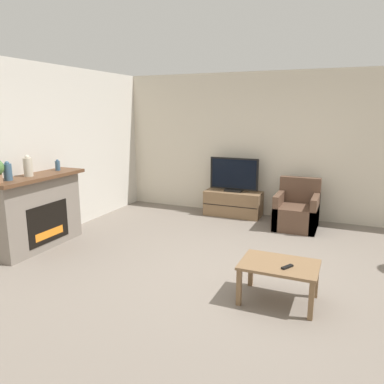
{
  "coord_description": "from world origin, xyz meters",
  "views": [
    {
      "loc": [
        1.12,
        -4.18,
        2.0
      ],
      "look_at": [
        -0.94,
        0.64,
        0.85
      ],
      "focal_mm": 35.0,
      "sensor_mm": 36.0,
      "label": 1
    }
  ],
  "objects_px": {
    "coffee_table": "(279,269)",
    "armchair": "(297,212)",
    "mantel_vase_right": "(58,165)",
    "tv": "(234,176)",
    "tv_stand": "(233,203)",
    "mantel_vase_centre_left": "(28,167)",
    "mantel_vase_left": "(8,172)",
    "remote": "(287,267)",
    "fireplace": "(38,211)"
  },
  "relations": [
    {
      "from": "coffee_table",
      "to": "armchair",
      "type": "bearing_deg",
      "value": 94.0
    },
    {
      "from": "mantel_vase_right",
      "to": "armchair",
      "type": "bearing_deg",
      "value": 31.12
    },
    {
      "from": "tv",
      "to": "armchair",
      "type": "height_order",
      "value": "tv"
    },
    {
      "from": "mantel_vase_right",
      "to": "armchair",
      "type": "distance_m",
      "value": 4.02
    },
    {
      "from": "coffee_table",
      "to": "tv_stand",
      "type": "bearing_deg",
      "value": 115.21
    },
    {
      "from": "mantel_vase_centre_left",
      "to": "tv",
      "type": "height_order",
      "value": "mantel_vase_centre_left"
    },
    {
      "from": "mantel_vase_left",
      "to": "remote",
      "type": "xyz_separation_m",
      "value": [
        3.64,
        0.14,
        -0.77
      ]
    },
    {
      "from": "tv",
      "to": "mantel_vase_right",
      "type": "bearing_deg",
      "value": -132.29
    },
    {
      "from": "mantel_vase_right",
      "to": "coffee_table",
      "type": "relative_size",
      "value": 0.22
    },
    {
      "from": "tv_stand",
      "to": "tv",
      "type": "bearing_deg",
      "value": -90.0
    },
    {
      "from": "tv_stand",
      "to": "armchair",
      "type": "height_order",
      "value": "armchair"
    },
    {
      "from": "coffee_table",
      "to": "remote",
      "type": "relative_size",
      "value": 5.34
    },
    {
      "from": "mantel_vase_right",
      "to": "armchair",
      "type": "relative_size",
      "value": 0.2
    },
    {
      "from": "mantel_vase_left",
      "to": "armchair",
      "type": "height_order",
      "value": "mantel_vase_left"
    },
    {
      "from": "fireplace",
      "to": "mantel_vase_centre_left",
      "type": "relative_size",
      "value": 5.04
    },
    {
      "from": "mantel_vase_left",
      "to": "mantel_vase_centre_left",
      "type": "height_order",
      "value": "mantel_vase_centre_left"
    },
    {
      "from": "fireplace",
      "to": "tv",
      "type": "height_order",
      "value": "tv"
    },
    {
      "from": "remote",
      "to": "tv",
      "type": "bearing_deg",
      "value": 146.04
    },
    {
      "from": "tv",
      "to": "remote",
      "type": "height_order",
      "value": "tv"
    },
    {
      "from": "mantel_vase_centre_left",
      "to": "armchair",
      "type": "relative_size",
      "value": 0.36
    },
    {
      "from": "tv_stand",
      "to": "remote",
      "type": "distance_m",
      "value": 3.46
    },
    {
      "from": "tv",
      "to": "armchair",
      "type": "relative_size",
      "value": 1.12
    },
    {
      "from": "tv_stand",
      "to": "remote",
      "type": "xyz_separation_m",
      "value": [
        1.52,
        -3.11,
        0.2
      ]
    },
    {
      "from": "fireplace",
      "to": "remote",
      "type": "bearing_deg",
      "value": -4.97
    },
    {
      "from": "mantel_vase_left",
      "to": "mantel_vase_right",
      "type": "distance_m",
      "value": 0.91
    },
    {
      "from": "fireplace",
      "to": "tv",
      "type": "relative_size",
      "value": 1.62
    },
    {
      "from": "mantel_vase_left",
      "to": "tv_stand",
      "type": "height_order",
      "value": "mantel_vase_left"
    },
    {
      "from": "tv_stand",
      "to": "coffee_table",
      "type": "xyz_separation_m",
      "value": [
        1.42,
        -3.03,
        0.13
      ]
    },
    {
      "from": "fireplace",
      "to": "tv_stand",
      "type": "height_order",
      "value": "fireplace"
    },
    {
      "from": "mantel_vase_left",
      "to": "mantel_vase_right",
      "type": "xyz_separation_m",
      "value": [
        -0.0,
        0.91,
        -0.04
      ]
    },
    {
      "from": "coffee_table",
      "to": "remote",
      "type": "distance_m",
      "value": 0.14
    },
    {
      "from": "mantel_vase_right",
      "to": "tv_stand",
      "type": "bearing_deg",
      "value": 47.74
    },
    {
      "from": "mantel_vase_left",
      "to": "mantel_vase_right",
      "type": "height_order",
      "value": "mantel_vase_left"
    },
    {
      "from": "mantel_vase_right",
      "to": "mantel_vase_centre_left",
      "type": "bearing_deg",
      "value": -90.0
    },
    {
      "from": "mantel_vase_left",
      "to": "tv_stand",
      "type": "xyz_separation_m",
      "value": [
        2.12,
        3.24,
        -0.97
      ]
    },
    {
      "from": "fireplace",
      "to": "armchair",
      "type": "bearing_deg",
      "value": 36.35
    },
    {
      "from": "mantel_vase_centre_left",
      "to": "coffee_table",
      "type": "bearing_deg",
      "value": -2.02
    },
    {
      "from": "mantel_vase_left",
      "to": "mantel_vase_centre_left",
      "type": "xyz_separation_m",
      "value": [
        -0.0,
        0.34,
        0.02
      ]
    },
    {
      "from": "fireplace",
      "to": "remote",
      "type": "relative_size",
      "value": 10.14
    },
    {
      "from": "fireplace",
      "to": "mantel_vase_centre_left",
      "type": "xyz_separation_m",
      "value": [
        0.02,
        -0.11,
        0.68
      ]
    },
    {
      "from": "mantel_vase_left",
      "to": "coffee_table",
      "type": "height_order",
      "value": "mantel_vase_left"
    },
    {
      "from": "armchair",
      "to": "coffee_table",
      "type": "xyz_separation_m",
      "value": [
        0.19,
        -2.72,
        0.09
      ]
    },
    {
      "from": "tv",
      "to": "tv_stand",
      "type": "bearing_deg",
      "value": 90.0
    },
    {
      "from": "mantel_vase_left",
      "to": "tv",
      "type": "height_order",
      "value": "mantel_vase_left"
    },
    {
      "from": "tv_stand",
      "to": "coffee_table",
      "type": "distance_m",
      "value": 3.35
    },
    {
      "from": "armchair",
      "to": "mantel_vase_centre_left",
      "type": "bearing_deg",
      "value": -142.27
    },
    {
      "from": "tv_stand",
      "to": "armchair",
      "type": "relative_size",
      "value": 1.28
    },
    {
      "from": "remote",
      "to": "tv_stand",
      "type": "bearing_deg",
      "value": 146.03
    },
    {
      "from": "tv_stand",
      "to": "mantel_vase_left",
      "type": "bearing_deg",
      "value": -123.16
    },
    {
      "from": "mantel_vase_right",
      "to": "mantel_vase_left",
      "type": "bearing_deg",
      "value": -90.0
    }
  ]
}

